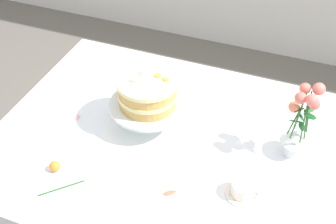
# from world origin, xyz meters

# --- Properties ---
(dining_table) EXTENTS (1.40, 1.00, 0.74)m
(dining_table) POSITION_xyz_m (0.00, -0.02, 0.65)
(dining_table) COLOR white
(dining_table) RESTS_ON ground
(linen_napkin) EXTENTS (0.36, 0.36, 0.00)m
(linen_napkin) POSITION_xyz_m (-0.16, 0.06, 0.74)
(linen_napkin) COLOR white
(linen_napkin) RESTS_ON dining_table
(cake_stand) EXTENTS (0.29, 0.29, 0.10)m
(cake_stand) POSITION_xyz_m (-0.16, 0.06, 0.82)
(cake_stand) COLOR silver
(cake_stand) RESTS_ON linen_napkin
(layer_cake) EXTENTS (0.22, 0.22, 0.11)m
(layer_cake) POSITION_xyz_m (-0.16, 0.06, 0.89)
(layer_cake) COLOR tan
(layer_cake) RESTS_ON cake_stand
(flower_vase) EXTENTS (0.10, 0.11, 0.30)m
(flower_vase) POSITION_xyz_m (0.38, 0.09, 0.87)
(flower_vase) COLOR silver
(flower_vase) RESTS_ON dining_table
(teacup) EXTENTS (0.12, 0.11, 0.05)m
(teacup) POSITION_xyz_m (0.26, -0.15, 0.76)
(teacup) COLOR silver
(teacup) RESTS_ON dining_table
(fallen_rose) EXTENTS (0.14, 0.14, 0.04)m
(fallen_rose) POSITION_xyz_m (-0.36, -0.28, 0.76)
(fallen_rose) COLOR #2D6028
(fallen_rose) RESTS_ON dining_table
(loose_petal_0) EXTENTS (0.03, 0.04, 0.00)m
(loose_petal_0) POSITION_xyz_m (-0.43, -0.02, 0.74)
(loose_petal_0) COLOR pink
(loose_petal_0) RESTS_ON dining_table
(loose_petal_1) EXTENTS (0.05, 0.04, 0.00)m
(loose_petal_1) POSITION_xyz_m (0.04, -0.23, 0.74)
(loose_petal_1) COLOR #E56B51
(loose_petal_1) RESTS_ON dining_table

